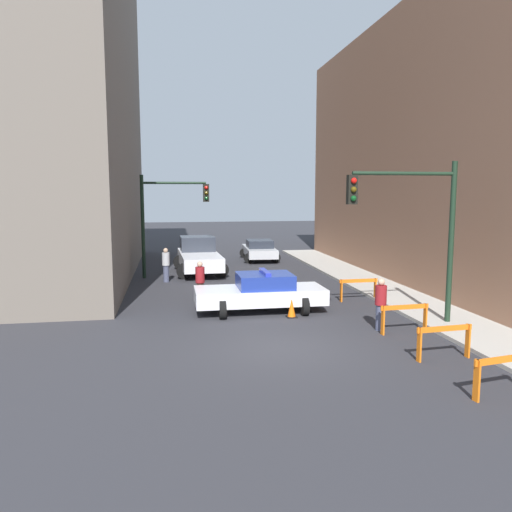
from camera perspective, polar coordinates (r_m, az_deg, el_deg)
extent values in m
plane|color=#2D2D33|center=(14.31, 2.98, -10.37)|extent=(120.00, 120.00, 0.00)
cube|color=#B2ADA3|center=(16.74, 24.39, -8.18)|extent=(2.40, 44.00, 0.12)
cylinder|color=black|center=(17.29, 21.39, 1.42)|extent=(0.18, 0.18, 5.20)
cylinder|color=black|center=(16.41, 16.60, 9.03)|extent=(3.40, 0.12, 0.12)
cube|color=black|center=(15.72, 10.92, 7.46)|extent=(0.30, 0.22, 0.90)
sphere|color=red|center=(15.59, 11.14, 8.45)|extent=(0.18, 0.18, 0.18)
sphere|color=#4C3D0C|center=(15.58, 11.11, 7.46)|extent=(0.18, 0.18, 0.18)
sphere|color=#0C4219|center=(15.59, 11.09, 6.47)|extent=(0.18, 0.18, 0.18)
cylinder|color=black|center=(25.78, -12.80, 3.26)|extent=(0.18, 0.18, 5.20)
cylinder|color=black|center=(25.69, -9.34, 8.24)|extent=(3.20, 0.12, 0.12)
cube|color=black|center=(25.75, -5.73, 7.19)|extent=(0.30, 0.22, 0.90)
sphere|color=red|center=(25.60, -5.71, 7.79)|extent=(0.18, 0.18, 0.18)
sphere|color=#4C3D0C|center=(25.60, -5.70, 7.19)|extent=(0.18, 0.18, 0.18)
sphere|color=#0C4219|center=(25.60, -5.70, 6.58)|extent=(0.18, 0.18, 0.18)
cube|color=white|center=(18.23, 0.44, -4.52)|extent=(4.70, 1.85, 0.55)
cube|color=navy|center=(18.16, 1.02, -2.84)|extent=(1.97, 1.63, 0.52)
cylinder|color=black|center=(17.27, -3.85, -6.14)|extent=(0.22, 0.66, 0.66)
cylinder|color=black|center=(18.92, -4.39, -4.95)|extent=(0.22, 0.66, 0.66)
cylinder|color=black|center=(17.80, 5.57, -5.75)|extent=(0.22, 0.66, 0.66)
cylinder|color=black|center=(19.40, 4.24, -4.64)|extent=(0.22, 0.66, 0.66)
cube|color=#2633BF|center=(18.11, 1.03, -1.85)|extent=(0.20, 1.38, 0.12)
cube|color=silver|center=(26.96, -6.49, -0.39)|extent=(2.22, 5.48, 0.70)
cube|color=#2D333D|center=(27.94, -6.73, 1.43)|extent=(1.91, 1.80, 0.80)
cylinder|color=black|center=(28.59, -8.65, -0.69)|extent=(0.81, 0.29, 0.80)
cylinder|color=black|center=(28.76, -4.99, -0.59)|extent=(0.81, 0.29, 0.80)
cylinder|color=black|center=(25.29, -8.17, -1.73)|extent=(0.81, 0.29, 0.80)
cylinder|color=black|center=(25.48, -4.04, -1.60)|extent=(0.81, 0.29, 0.80)
cube|color=silver|center=(32.01, 0.38, 0.55)|extent=(1.98, 4.37, 0.52)
cube|color=#232833|center=(31.79, 0.43, 1.41)|extent=(1.66, 1.87, 0.48)
cylinder|color=black|center=(33.26, -1.34, 0.35)|extent=(0.63, 0.25, 0.62)
cylinder|color=black|center=(33.47, 1.48, 0.40)|extent=(0.63, 0.25, 0.62)
cylinder|color=black|center=(30.63, -0.82, -0.25)|extent=(0.63, 0.25, 0.62)
cylinder|color=black|center=(30.86, 2.24, -0.20)|extent=(0.63, 0.25, 0.62)
cylinder|color=#382D23|center=(19.76, -6.39, -4.21)|extent=(0.34, 0.34, 0.82)
cylinder|color=maroon|center=(19.63, -6.42, -2.15)|extent=(0.43, 0.43, 0.62)
sphere|color=tan|center=(19.56, -6.44, -0.94)|extent=(0.26, 0.26, 0.22)
cylinder|color=#474C66|center=(24.61, -10.23, -1.99)|extent=(0.39, 0.39, 0.82)
cylinder|color=#B2B2B7|center=(24.51, -10.27, -0.33)|extent=(0.51, 0.51, 0.62)
sphere|color=tan|center=(24.45, -10.29, 0.64)|extent=(0.31, 0.31, 0.22)
cylinder|color=#474C66|center=(16.34, 14.00, -6.84)|extent=(0.39, 0.39, 0.82)
cylinder|color=maroon|center=(16.18, 14.08, -4.36)|extent=(0.50, 0.50, 0.62)
sphere|color=tan|center=(16.10, 14.13, -2.90)|extent=(0.31, 0.31, 0.22)
cube|color=orange|center=(12.00, 26.56, -10.51)|extent=(1.59, 0.32, 0.14)
cube|color=orange|center=(11.63, 23.91, -12.90)|extent=(0.08, 0.17, 0.90)
cube|color=orange|center=(13.94, 20.75, -7.77)|extent=(1.60, 0.17, 0.14)
cube|color=orange|center=(13.65, 18.16, -9.63)|extent=(0.06, 0.16, 0.90)
cube|color=orange|center=(14.46, 23.05, -8.91)|extent=(0.06, 0.16, 0.90)
cube|color=orange|center=(16.08, 16.63, -5.62)|extent=(1.60, 0.14, 0.14)
cube|color=orange|center=(15.83, 14.30, -7.15)|extent=(0.06, 0.16, 0.90)
cube|color=orange|center=(16.53, 18.77, -6.70)|extent=(0.06, 0.16, 0.90)
cube|color=orange|center=(20.33, 11.64, -2.79)|extent=(1.60, 0.09, 0.14)
cube|color=orange|center=(20.14, 9.72, -3.94)|extent=(0.05, 0.16, 0.90)
cube|color=orange|center=(20.69, 13.46, -3.73)|extent=(0.05, 0.16, 0.90)
cube|color=black|center=(17.59, 4.09, -6.94)|extent=(0.36, 0.36, 0.04)
cone|color=#F2600C|center=(17.51, 4.10, -5.90)|extent=(0.28, 0.28, 0.62)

